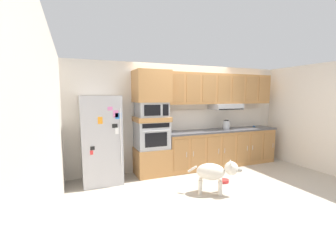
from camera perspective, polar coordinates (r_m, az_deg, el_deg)
ground_plane at (r=5.16m, az=8.96°, el=-12.67°), size 9.60×9.60×0.00m
back_kitchen_wall at (r=5.85m, az=3.54°, el=2.33°), size 6.20×0.12×2.50m
side_panel_left at (r=4.17m, az=-25.65°, el=-0.36°), size 0.12×7.10×2.50m
side_panel_right at (r=6.78m, az=29.87°, el=2.05°), size 0.12×7.10×2.50m
refrigerator at (r=4.92m, az=-15.97°, el=-3.22°), size 0.76×0.73×1.76m
oven_base_cabinet at (r=5.34m, az=-3.91°, el=-8.51°), size 0.74×0.62×0.60m
built_in_oven at (r=5.21m, az=-3.96°, el=-2.16°), size 0.70×0.62×0.60m
appliance_mid_shelf at (r=5.17m, az=-4.00°, el=1.68°), size 0.74×0.62×0.10m
microwave at (r=5.15m, az=-4.01°, el=4.00°), size 0.64×0.54×0.32m
appliance_upper_cabinet at (r=5.15m, az=-4.08°, el=9.57°), size 0.74×0.62×0.68m
lower_cabinet_run at (r=6.13m, az=12.83°, el=-5.27°), size 2.97×0.63×0.88m
countertop_slab at (r=6.05m, az=12.93°, el=-1.01°), size 3.01×0.64×0.04m
backsplash_panel at (r=6.26m, az=11.48°, el=1.78°), size 3.01×0.02×0.50m
upper_cabinet_with_hood at (r=6.10m, az=12.60°, el=8.50°), size 2.97×0.48×0.88m
screwdriver at (r=6.84m, az=20.22°, el=-0.06°), size 0.15×0.14×0.03m
electric_kettle at (r=6.05m, az=13.97°, el=0.23°), size 0.17×0.17×0.24m
dog at (r=4.38m, az=11.44°, el=-10.84°), size 0.85×0.60×0.63m
dog_food_bowl at (r=5.06m, az=13.44°, el=-12.81°), size 0.20×0.20×0.06m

